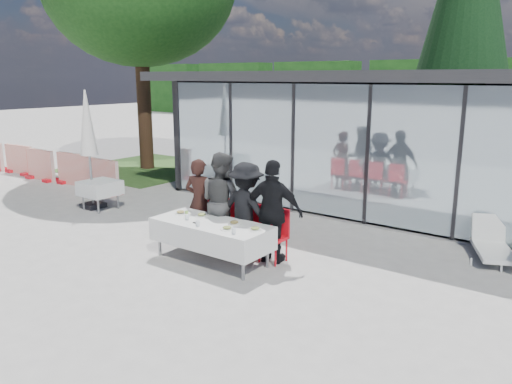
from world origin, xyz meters
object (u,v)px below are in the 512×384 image
diner_chair_b (225,221)px  plate_c (234,223)px  diner_chair_c (249,227)px  construction_barriers (30,164)px  diner_a (199,201)px  juice_bottle (187,215)px  diner_chair_a (203,216)px  dining_table (211,233)px  folded_eyeglasses (196,223)px  plate_extra (227,228)px  plate_a (181,212)px  diner_chair_d (276,232)px  spare_table_left (100,188)px  diner_c (246,209)px  diner_d (273,212)px  plate_b (202,215)px  lounger (492,244)px  diner_b (222,201)px  market_umbrella (88,131)px  plate_d (255,229)px

diner_chair_b → plate_c: size_ratio=4.20×
diner_chair_c → construction_barriers: construction_barriers is taller
diner_a → juice_bottle: size_ratio=12.04×
diner_chair_a → diner_chair_c: (1.19, 0.00, 0.00)m
dining_table → folded_eyeglasses: size_ratio=16.14×
plate_extra → folded_eyeglasses: size_ratio=1.66×
diner_chair_b → plate_a: size_ratio=4.20×
diner_chair_d → spare_table_left: (-5.62, 0.34, 0.02)m
diner_chair_c → diner_c: bearing=-90.0°
diner_chair_a → diner_d: bearing=-3.0°
dining_table → plate_b: plate_b is taller
plate_b → lounger: size_ratio=0.16×
plate_c → folded_eyeglasses: (-0.58, -0.37, -0.02)m
diner_d → construction_barriers: diner_d is taller
plate_extra → diner_chair_a: bearing=146.7°
plate_extra → folded_eyeglasses: 0.69m
diner_b → folded_eyeglasses: size_ratio=13.74×
plate_a → lounger: size_ratio=0.16×
spare_table_left → market_umbrella: bearing=-177.3°
plate_d → diner_c: bearing=137.8°
plate_a → juice_bottle: 0.36m
diner_chair_c → lounger: bearing=34.0°
diner_chair_d → lounger: bearing=38.8°
diner_a → lounger: 5.66m
diner_d → diner_chair_a: bearing=-16.9°
diner_chair_a → spare_table_left: 3.85m
diner_a → diner_chair_d: 1.83m
plate_extra → lounger: plate_extra is taller
folded_eyeglasses → spare_table_left: 4.74m
diner_chair_d → spare_table_left: 5.64m
diner_chair_c → spare_table_left: diner_chair_c is taller
diner_chair_c → plate_c: 0.66m
spare_table_left → diner_chair_c: bearing=-3.9°
market_umbrella → construction_barriers: market_umbrella is taller
juice_bottle → market_umbrella: bearing=165.5°
diner_chair_d → plate_b: diner_chair_d is taller
plate_a → plate_c: bearing=3.4°
diner_chair_a → construction_barriers: construction_barriers is taller
diner_chair_a → folded_eyeglasses: (0.72, -0.97, 0.22)m
diner_chair_a → juice_bottle: bearing=-66.5°
diner_chair_b → construction_barriers: 10.05m
diner_chair_a → plate_extra: size_ratio=4.20×
diner_c → plate_b: size_ratio=7.70×
diner_chair_a → construction_barriers: (-9.33, 1.59, -0.10)m
diner_a → diner_b: (0.59, 0.00, 0.09)m
diner_a → plate_b: bearing=124.0°
diner_chair_a → juice_bottle: (0.36, -0.83, 0.28)m
plate_d → market_umbrella: size_ratio=0.08×
diner_a → diner_chair_b: 0.69m
plate_a → juice_bottle: size_ratio=1.61×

